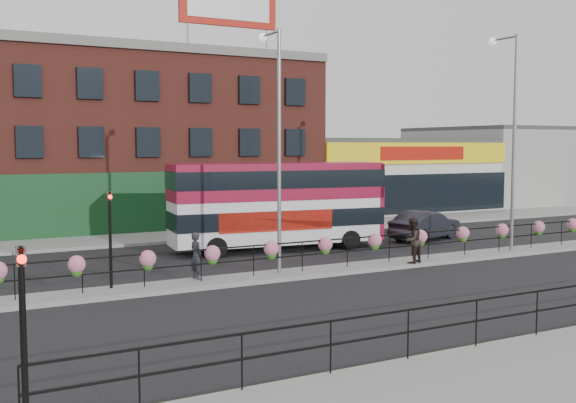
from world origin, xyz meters
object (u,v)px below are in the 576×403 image
lamp_column_west (276,130)px  lamp_column_east (510,123)px  car (425,225)px  pedestrian_b (412,240)px  pedestrian_a (196,256)px  double_decker_bus (278,197)px

lamp_column_west → lamp_column_east: bearing=-1.0°
car → lamp_column_east: (0.39, -5.17, 5.06)m
car → lamp_column_east: lamp_column_east is taller
pedestrian_b → lamp_column_west: 7.18m
lamp_column_east → pedestrian_a: bearing=178.4°
lamp_column_west → car: bearing=24.1°
car → pedestrian_b: bearing=118.7°
double_decker_bus → car: 8.39m
double_decker_bus → pedestrian_b: (2.72, -6.36, -1.41)m
double_decker_bus → lamp_column_west: 6.91m
car → pedestrian_a: (-14.19, -4.77, 0.24)m
pedestrian_a → pedestrian_b: 8.77m
car → pedestrian_a: 14.97m
pedestrian_b → lamp_column_west: bearing=-26.9°
pedestrian_a → pedestrian_b: size_ratio=0.91×
double_decker_bus → pedestrian_b: 7.05m
lamp_column_west → lamp_column_east: lamp_column_east is taller
car → pedestrian_b: 7.99m
double_decker_bus → pedestrian_b: bearing=-66.9°
pedestrian_a → double_decker_bus: bearing=-59.0°
pedestrian_a → lamp_column_east: (14.58, -0.39, 4.82)m
car → pedestrian_b: (-5.48, -5.81, 0.32)m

